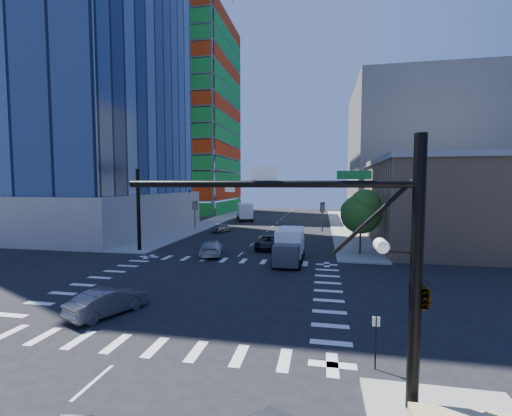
# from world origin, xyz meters

# --- Properties ---
(ground) EXTENTS (160.00, 160.00, 0.00)m
(ground) POSITION_xyz_m (0.00, 0.00, 0.00)
(ground) COLOR black
(ground) RESTS_ON ground
(road_markings) EXTENTS (20.00, 20.00, 0.01)m
(road_markings) POSITION_xyz_m (0.00, 0.00, 0.01)
(road_markings) COLOR silver
(road_markings) RESTS_ON ground
(sidewalk_ne) EXTENTS (5.00, 60.00, 0.15)m
(sidewalk_ne) POSITION_xyz_m (12.50, 40.00, 0.07)
(sidewalk_ne) COLOR gray
(sidewalk_ne) RESTS_ON ground
(sidewalk_nw) EXTENTS (5.00, 60.00, 0.15)m
(sidewalk_nw) POSITION_xyz_m (-12.50, 40.00, 0.07)
(sidewalk_nw) COLOR gray
(sidewalk_nw) RESTS_ON ground
(office_tower) EXTENTS (30.00, 30.00, 71.00)m
(office_tower) POSITION_xyz_m (-30.00, 25.00, 35.13)
(office_tower) COLOR #9B958B
(office_tower) RESTS_ON ground
(construction_building) EXTENTS (25.16, 34.50, 70.60)m
(construction_building) POSITION_xyz_m (-27.41, 61.93, 24.61)
(construction_building) COLOR gray
(construction_building) RESTS_ON ground
(commercial_building) EXTENTS (20.50, 22.50, 10.60)m
(commercial_building) POSITION_xyz_m (25.00, 22.00, 5.31)
(commercial_building) COLOR tan
(commercial_building) RESTS_ON ground
(bg_building_ne) EXTENTS (24.00, 30.00, 28.00)m
(bg_building_ne) POSITION_xyz_m (27.00, 55.00, 14.00)
(bg_building_ne) COLOR slate
(bg_building_ne) RESTS_ON ground
(signal_mast_se) EXTENTS (10.51, 2.48, 9.00)m
(signal_mast_se) POSITION_xyz_m (10.60, -11.50, 5.01)
(signal_mast_se) COLOR black
(signal_mast_se) RESTS_ON sidewalk_se
(signal_mast_nw) EXTENTS (10.20, 0.40, 9.00)m
(signal_mast_nw) POSITION_xyz_m (-10.00, 11.50, 5.49)
(signal_mast_nw) COLOR black
(signal_mast_nw) RESTS_ON sidewalk_nw
(tree_south) EXTENTS (4.16, 4.16, 6.82)m
(tree_south) POSITION_xyz_m (12.63, 13.90, 4.69)
(tree_south) COLOR #382316
(tree_south) RESTS_ON sidewalk_ne
(tree_north) EXTENTS (3.54, 3.52, 5.78)m
(tree_north) POSITION_xyz_m (12.93, 25.90, 3.99)
(tree_north) COLOR #382316
(tree_north) RESTS_ON sidewalk_ne
(no_parking_sign) EXTENTS (0.30, 0.06, 2.20)m
(no_parking_sign) POSITION_xyz_m (10.70, -9.00, 1.38)
(no_parking_sign) COLOR black
(no_parking_sign) RESTS_ON ground
(car_nb_far) EXTENTS (2.52, 5.43, 1.51)m
(car_nb_far) POSITION_xyz_m (2.42, 15.64, 0.75)
(car_nb_far) COLOR black
(car_nb_far) RESTS_ON ground
(car_sb_near) EXTENTS (3.40, 5.78, 1.57)m
(car_sb_near) POSITION_xyz_m (-2.91, 10.96, 0.79)
(car_sb_near) COLOR #BABABA
(car_sb_near) RESTS_ON ground
(car_sb_mid) EXTENTS (2.90, 4.37, 1.38)m
(car_sb_mid) POSITION_xyz_m (-6.78, 27.92, 0.69)
(car_sb_mid) COLOR #94969B
(car_sb_mid) RESTS_ON ground
(car_sb_cross) EXTENTS (3.30, 4.87, 1.52)m
(car_sb_cross) POSITION_xyz_m (-3.56, -5.80, 0.76)
(car_sb_cross) COLOR #56545A
(car_sb_cross) RESTS_ON ground
(box_truck_near) EXTENTS (2.67, 6.08, 3.16)m
(box_truck_near) POSITION_xyz_m (5.48, 8.90, 1.40)
(box_truck_near) COLOR black
(box_truck_near) RESTS_ON ground
(box_truck_far) EXTENTS (4.81, 7.30, 3.53)m
(box_truck_far) POSITION_xyz_m (-7.02, 44.88, 1.56)
(box_truck_far) COLOR black
(box_truck_far) RESTS_ON ground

